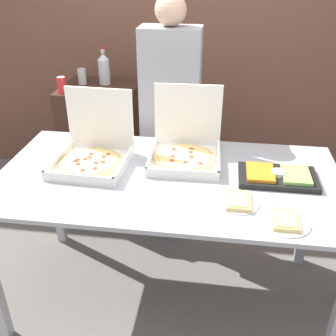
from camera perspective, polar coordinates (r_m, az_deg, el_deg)
The scene contains 13 objects.
ground_plane at distance 2.76m, azimuth 0.00°, elevation -17.81°, with size 16.00×16.00×0.00m, color slate.
brick_wall_behind at distance 3.63m, azimuth 3.96°, elevation 19.30°, with size 10.00×0.06×2.80m.
buffet_table at distance 2.24m, azimuth 0.00°, elevation -3.57°, with size 1.91×0.99×0.91m.
pizza_box_near_left at distance 2.33m, azimuth 2.55°, elevation 3.01°, with size 0.42×0.44×0.41m.
pizza_box_far_left at distance 2.32m, azimuth -10.80°, elevation 2.35°, with size 0.42×0.44×0.40m.
paper_plate_front_left at distance 1.89m, azimuth 16.59°, elevation -7.32°, with size 0.24×0.24×0.03m.
paper_plate_front_center at distance 1.97m, azimuth 10.18°, elevation -4.79°, with size 0.20×0.20×0.03m.
veggie_tray at distance 2.22m, azimuth 15.63°, elevation -1.15°, with size 0.42×0.25×0.05m.
sideboard_podium at distance 3.41m, azimuth -9.19°, elevation 3.04°, with size 0.60×0.54×1.07m.
soda_bottle at distance 3.24m, azimuth -9.28°, elevation 14.09°, with size 0.09×0.09×0.29m.
soda_can_silver at distance 3.28m, azimuth -12.37°, elevation 12.87°, with size 0.07×0.07×0.12m.
soda_can_colored at distance 3.09m, azimuth -15.15°, elevation 11.53°, with size 0.07×0.07×0.12m.
person_guest_plaid at distance 2.79m, azimuth 0.34°, elevation 6.49°, with size 0.40×0.22×1.79m.
Camera 1 is at (0.26, -1.87, 2.01)m, focal length 42.00 mm.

